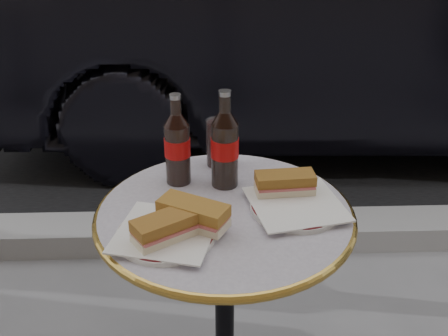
{
  "coord_description": "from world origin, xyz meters",
  "views": [
    {
      "loc": [
        -0.04,
        -1.13,
        1.44
      ],
      "look_at": [
        0.0,
        0.05,
        0.82
      ],
      "focal_mm": 45.0,
      "sensor_mm": 36.0,
      "label": 1
    }
  ],
  "objects_px": {
    "plate_left": "(166,235)",
    "cola_glass": "(218,143)",
    "cola_bottle_right": "(225,139)",
    "bistro_table": "(225,326)",
    "parked_car": "(355,23)",
    "cola_bottle_left": "(177,139)",
    "plate_right": "(296,207)"
  },
  "relations": [
    {
      "from": "plate_left",
      "to": "cola_glass",
      "type": "xyz_separation_m",
      "value": [
        0.12,
        0.34,
        0.06
      ]
    },
    {
      "from": "plate_left",
      "to": "cola_glass",
      "type": "height_order",
      "value": "cola_glass"
    },
    {
      "from": "plate_left",
      "to": "cola_bottle_right",
      "type": "height_order",
      "value": "cola_bottle_right"
    },
    {
      "from": "bistro_table",
      "to": "parked_car",
      "type": "xyz_separation_m",
      "value": [
        0.82,
        2.05,
        0.32
      ]
    },
    {
      "from": "cola_bottle_left",
      "to": "plate_right",
      "type": "bearing_deg",
      "value": -27.22
    },
    {
      "from": "plate_left",
      "to": "plate_right",
      "type": "relative_size",
      "value": 1.0
    },
    {
      "from": "cola_bottle_right",
      "to": "bistro_table",
      "type": "bearing_deg",
      "value": -92.09
    },
    {
      "from": "bistro_table",
      "to": "plate_left",
      "type": "height_order",
      "value": "plate_left"
    },
    {
      "from": "cola_bottle_left",
      "to": "cola_glass",
      "type": "xyz_separation_m",
      "value": [
        0.1,
        0.09,
        -0.05
      ]
    },
    {
      "from": "cola_bottle_left",
      "to": "cola_bottle_right",
      "type": "height_order",
      "value": "cola_bottle_right"
    },
    {
      "from": "plate_left",
      "to": "parked_car",
      "type": "distance_m",
      "value": 2.35
    },
    {
      "from": "bistro_table",
      "to": "plate_right",
      "type": "relative_size",
      "value": 3.33
    },
    {
      "from": "parked_car",
      "to": "cola_bottle_left",
      "type": "bearing_deg",
      "value": 155.75
    },
    {
      "from": "cola_glass",
      "to": "parked_car",
      "type": "distance_m",
      "value": 1.99
    },
    {
      "from": "plate_left",
      "to": "cola_bottle_right",
      "type": "bearing_deg",
      "value": 59.2
    },
    {
      "from": "plate_right",
      "to": "cola_bottle_right",
      "type": "bearing_deg",
      "value": 142.63
    },
    {
      "from": "plate_left",
      "to": "cola_glass",
      "type": "bearing_deg",
      "value": 70.16
    },
    {
      "from": "bistro_table",
      "to": "plate_left",
      "type": "bearing_deg",
      "value": -141.73
    },
    {
      "from": "bistro_table",
      "to": "cola_bottle_right",
      "type": "xyz_separation_m",
      "value": [
        0.0,
        0.13,
        0.49
      ]
    },
    {
      "from": "bistro_table",
      "to": "plate_right",
      "type": "xyz_separation_m",
      "value": [
        0.17,
        -0.0,
        0.37
      ]
    },
    {
      "from": "cola_bottle_right",
      "to": "parked_car",
      "type": "xyz_separation_m",
      "value": [
        0.81,
        1.92,
        -0.18
      ]
    },
    {
      "from": "cola_bottle_right",
      "to": "cola_glass",
      "type": "distance_m",
      "value": 0.13
    },
    {
      "from": "plate_right",
      "to": "cola_bottle_right",
      "type": "height_order",
      "value": "cola_bottle_right"
    },
    {
      "from": "cola_glass",
      "to": "parked_car",
      "type": "bearing_deg",
      "value": 65.47
    },
    {
      "from": "bistro_table",
      "to": "cola_glass",
      "type": "xyz_separation_m",
      "value": [
        -0.01,
        0.24,
        0.43
      ]
    },
    {
      "from": "cola_glass",
      "to": "cola_bottle_left",
      "type": "bearing_deg",
      "value": -138.75
    },
    {
      "from": "plate_right",
      "to": "cola_bottle_left",
      "type": "distance_m",
      "value": 0.34
    },
    {
      "from": "plate_left",
      "to": "parked_car",
      "type": "xyz_separation_m",
      "value": [
        0.95,
        2.15,
        -0.06
      ]
    },
    {
      "from": "cola_bottle_right",
      "to": "cola_glass",
      "type": "relative_size",
      "value": 1.94
    },
    {
      "from": "cola_bottle_left",
      "to": "parked_car",
      "type": "distance_m",
      "value": 2.12
    },
    {
      "from": "cola_bottle_left",
      "to": "cola_bottle_right",
      "type": "bearing_deg",
      "value": -9.5
    },
    {
      "from": "cola_bottle_left",
      "to": "cola_glass",
      "type": "distance_m",
      "value": 0.15
    }
  ]
}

